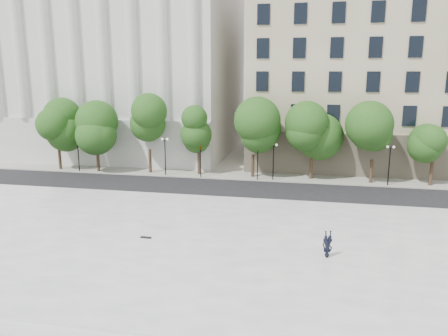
{
  "coord_description": "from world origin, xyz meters",
  "views": [
    {
      "loc": [
        9.38,
        -24.23,
        11.8
      ],
      "look_at": [
        2.69,
        10.0,
        4.06
      ],
      "focal_mm": 35.0,
      "sensor_mm": 36.0,
      "label": 1
    }
  ],
  "objects_px": {
    "traffic_light_west": "(200,147)",
    "skateboard": "(146,237)",
    "person_lying": "(327,253)",
    "traffic_light_east": "(258,147)"
  },
  "relations": [
    {
      "from": "traffic_light_west",
      "to": "person_lying",
      "type": "relative_size",
      "value": 2.41
    },
    {
      "from": "person_lying",
      "to": "skateboard",
      "type": "xyz_separation_m",
      "value": [
        -12.28,
        0.86,
        -0.19
      ]
    },
    {
      "from": "traffic_light_west",
      "to": "traffic_light_east",
      "type": "bearing_deg",
      "value": 0.0
    },
    {
      "from": "traffic_light_west",
      "to": "skateboard",
      "type": "relative_size",
      "value": 5.32
    },
    {
      "from": "traffic_light_west",
      "to": "traffic_light_east",
      "type": "height_order",
      "value": "traffic_light_east"
    },
    {
      "from": "traffic_light_east",
      "to": "skateboard",
      "type": "bearing_deg",
      "value": -105.73
    },
    {
      "from": "traffic_light_west",
      "to": "skateboard",
      "type": "height_order",
      "value": "traffic_light_west"
    },
    {
      "from": "person_lying",
      "to": "skateboard",
      "type": "height_order",
      "value": "person_lying"
    },
    {
      "from": "traffic_light_west",
      "to": "person_lying",
      "type": "height_order",
      "value": "traffic_light_west"
    },
    {
      "from": "traffic_light_west",
      "to": "traffic_light_east",
      "type": "relative_size",
      "value": 0.98
    }
  ]
}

